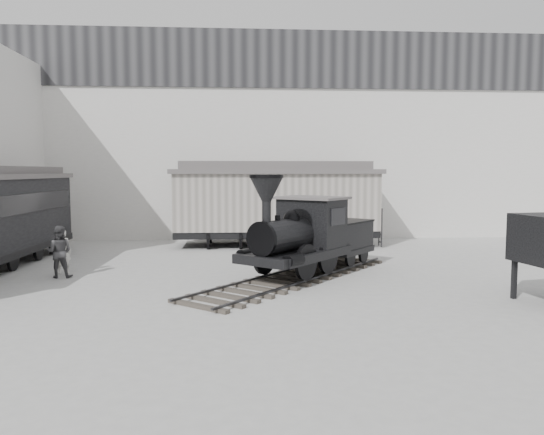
{
  "coord_description": "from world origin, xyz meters",
  "views": [
    {
      "loc": [
        -1.1,
        -14.44,
        3.64
      ],
      "look_at": [
        0.15,
        4.25,
        2.0
      ],
      "focal_mm": 35.0,
      "sensor_mm": 36.0,
      "label": 1
    }
  ],
  "objects": [
    {
      "name": "locomotive",
      "position": [
        1.31,
        3.64,
        1.27
      ],
      "size": [
        7.89,
        8.82,
        3.44
      ],
      "rotation": [
        0.0,
        0.0,
        -0.7
      ],
      "color": "#3B3530",
      "rests_on": "ground"
    },
    {
      "name": "visitor_b",
      "position": [
        -7.17,
        3.95,
        0.89
      ],
      "size": [
        0.88,
        0.69,
        1.79
      ],
      "primitive_type": "imported",
      "rotation": [
        0.0,
        0.0,
        3.13
      ],
      "color": "#3D3D3F",
      "rests_on": "ground"
    },
    {
      "name": "north_wall",
      "position": [
        0.0,
        14.98,
        5.55
      ],
      "size": [
        34.0,
        2.51,
        11.0
      ],
      "color": "silver",
      "rests_on": "ground"
    },
    {
      "name": "visitor_a",
      "position": [
        -7.26,
        4.58,
        0.81
      ],
      "size": [
        0.63,
        0.46,
        1.61
      ],
      "primitive_type": "imported",
      "rotation": [
        0.0,
        0.0,
        3.27
      ],
      "color": "silver",
      "rests_on": "ground"
    },
    {
      "name": "boxcar",
      "position": [
        0.81,
        11.36,
        2.16
      ],
      "size": [
        10.07,
        3.15,
        4.12
      ],
      "rotation": [
        0.0,
        0.0,
        -0.0
      ],
      "color": "black",
      "rests_on": "ground"
    },
    {
      "name": "ground",
      "position": [
        0.0,
        0.0,
        0.0
      ],
      "size": [
        90.0,
        90.0,
        0.0
      ],
      "primitive_type": "plane",
      "color": "#9E9E9B"
    }
  ]
}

